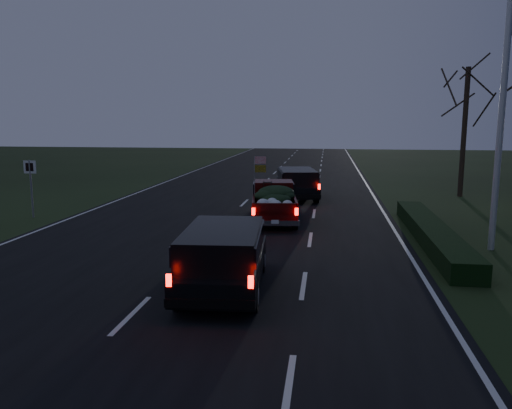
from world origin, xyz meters
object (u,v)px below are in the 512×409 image
(lead_suv, at_px, (297,181))
(rear_suv, at_px, (223,252))
(light_pole, at_px, (505,78))
(pickup_truck, at_px, (274,200))

(lead_suv, xyz_separation_m, rear_suv, (-0.92, -14.87, -0.01))
(rear_suv, bearing_deg, lead_suv, 82.22)
(light_pole, height_order, lead_suv, light_pole)
(rear_suv, bearing_deg, pickup_truck, 83.74)
(lead_suv, bearing_deg, pickup_truck, -105.60)
(lead_suv, bearing_deg, rear_suv, -103.40)
(pickup_truck, distance_m, rear_suv, 8.83)
(light_pole, height_order, pickup_truck, light_pole)
(light_pole, xyz_separation_m, lead_suv, (-6.93, 9.75, -4.49))
(pickup_truck, height_order, rear_suv, pickup_truck)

